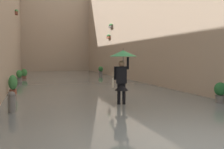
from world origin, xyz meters
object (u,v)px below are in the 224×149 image
Objects in this scene: potted_plant_far_right at (19,76)px; potted_plant_mid_right at (24,74)px; potted_plant_near_left at (101,70)px; person_wading at (122,66)px; potted_plant_mid_left at (220,92)px; potted_plant_near_right at (13,85)px; mooring_bollard at (12,103)px.

potted_plant_mid_right is at bearing -94.32° from potted_plant_far_right.
potted_plant_near_left is 7.64m from potted_plant_mid_right.
person_wading is 2.42× the size of potted_plant_near_left.
potted_plant_near_right is (7.52, -4.69, 0.04)m from potted_plant_mid_left.
potted_plant_far_right is (3.91, -9.76, -0.97)m from person_wading.
potted_plant_mid_left is (-0.13, 16.67, -0.02)m from potted_plant_near_left.
potted_plant_mid_right is (3.67, -12.97, -0.99)m from person_wading.
person_wading reaches higher than potted_plant_far_right.
potted_plant_mid_left is at bearing 90.46° from potted_plant_near_left.
potted_plant_near_left is 1.03× the size of potted_plant_mid_right.
potted_plant_near_right is at bearing -86.90° from mooring_bollard.
potted_plant_far_right is 1.25× the size of mooring_bollard.
person_wading is at bearing -174.67° from mooring_bollard.
mooring_bollard is (0.06, 13.31, -0.10)m from potted_plant_mid_right.
potted_plant_far_right reaches higher than potted_plant_near_left.
potted_plant_mid_left is at bearing 148.03° from potted_plant_near_right.
potted_plant_near_left is 17.65m from mooring_bollard.
potted_plant_far_right reaches higher than potted_plant_mid_left.
potted_plant_near_right is at bearing -31.97° from potted_plant_mid_left.
potted_plant_near_right is 4.16m from mooring_bollard.
potted_plant_near_left is at bearing -158.36° from potted_plant_mid_right.
mooring_bollard is at bearing 5.33° from person_wading.
person_wading is at bearing 105.80° from potted_plant_mid_right.
potted_plant_near_right is 1.06× the size of potted_plant_far_right.
potted_plant_near_right is at bearing 88.22° from potted_plant_mid_right.
person_wading reaches higher than potted_plant_mid_left.
potted_plant_mid_left is at bearing 117.56° from potted_plant_mid_right.
potted_plant_mid_right reaches higher than mooring_bollard.
mooring_bollard is at bearing 89.74° from potted_plant_mid_right.
potted_plant_mid_left is at bearing 125.06° from potted_plant_far_right.
person_wading is 5.56m from potted_plant_near_right.
potted_plant_near_left is at bearing -140.65° from potted_plant_far_right.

